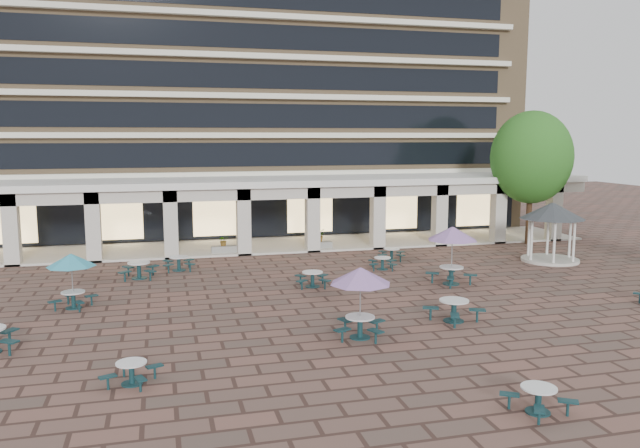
# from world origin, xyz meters

# --- Properties ---
(ground) EXTENTS (120.00, 120.00, 0.00)m
(ground) POSITION_xyz_m (0.00, 0.00, 0.00)
(ground) COLOR brown
(ground) RESTS_ON ground
(apartment_building) EXTENTS (40.00, 15.50, 25.20)m
(apartment_building) POSITION_xyz_m (0.00, 25.47, 12.60)
(apartment_building) COLOR #957954
(apartment_building) RESTS_ON ground
(retail_arcade) EXTENTS (42.00, 6.60, 4.40)m
(retail_arcade) POSITION_xyz_m (0.00, 14.80, 3.00)
(retail_arcade) COLOR white
(retail_arcade) RESTS_ON ground
(picnic_table_1) EXTENTS (1.76, 1.76, 0.69)m
(picnic_table_1) POSITION_xyz_m (2.31, -11.00, 0.41)
(picnic_table_1) COLOR #14383C
(picnic_table_1) RESTS_ON ground
(picnic_table_2) EXTENTS (2.29, 2.29, 0.85)m
(picnic_table_2) POSITION_xyz_m (3.85, -3.17, 0.51)
(picnic_table_2) COLOR #14383C
(picnic_table_2) RESTS_ON ground
(picnic_table_4) EXTENTS (1.97, 1.97, 2.28)m
(picnic_table_4) POSITION_xyz_m (-10.48, 2.41, 1.94)
(picnic_table_4) COLOR #14383C
(picnic_table_4) RESTS_ON ground
(picnic_table_5) EXTENTS (1.80, 1.80, 0.66)m
(picnic_table_5) POSITION_xyz_m (-7.84, -6.47, 0.39)
(picnic_table_5) COLOR #14383C
(picnic_table_5) RESTS_ON ground
(picnic_table_6) EXTENTS (2.18, 2.18, 2.51)m
(picnic_table_6) POSITION_xyz_m (-0.24, -4.17, 2.14)
(picnic_table_6) COLOR #14383C
(picnic_table_6) RESTS_ON ground
(picnic_table_8) EXTENTS (1.97, 1.97, 0.82)m
(picnic_table_8) POSITION_xyz_m (-8.02, 7.39, 0.49)
(picnic_table_8) COLOR #14383C
(picnic_table_8) RESTS_ON ground
(picnic_table_9) EXTENTS (1.82, 1.82, 0.73)m
(picnic_table_9) POSITION_xyz_m (-0.07, 3.55, 0.44)
(picnic_table_9) COLOR #14383C
(picnic_table_9) RESTS_ON ground
(picnic_table_10) EXTENTS (1.88, 1.88, 0.69)m
(picnic_table_10) POSITION_xyz_m (5.83, 8.59, 0.41)
(picnic_table_10) COLOR #14383C
(picnic_table_10) RESTS_ON ground
(picnic_table_11) EXTENTS (2.40, 2.40, 2.77)m
(picnic_table_11) POSITION_xyz_m (6.49, 2.39, 2.35)
(picnic_table_11) COLOR #14383C
(picnic_table_11) RESTS_ON ground
(picnic_table_12) EXTENTS (1.68, 1.68, 0.75)m
(picnic_table_12) POSITION_xyz_m (-6.04, 8.81, 0.45)
(picnic_table_12) COLOR #14383C
(picnic_table_12) RESTS_ON ground
(picnic_table_13) EXTENTS (1.74, 1.74, 0.66)m
(picnic_table_13) POSITION_xyz_m (4.46, 6.36, 0.40)
(picnic_table_13) COLOR #14383C
(picnic_table_13) RESTS_ON ground
(gazebo) EXTENTS (3.57, 3.57, 3.32)m
(gazebo) POSITION_xyz_m (14.45, 6.10, 2.50)
(gazebo) COLOR beige
(gazebo) RESTS_ON ground
(tree_east_c) EXTENTS (5.21, 5.21, 8.68)m
(tree_east_c) POSITION_xyz_m (16.49, 11.49, 5.67)
(tree_east_c) COLOR #422A1A
(tree_east_c) RESTS_ON ground
(planter_left) EXTENTS (1.50, 0.67, 1.18)m
(planter_left) POSITION_xyz_m (-3.27, 12.90, 0.44)
(planter_left) COLOR gray
(planter_left) RESTS_ON ground
(planter_right) EXTENTS (1.50, 0.88, 1.33)m
(planter_right) POSITION_xyz_m (2.70, 12.90, 0.56)
(planter_right) COLOR gray
(planter_right) RESTS_ON ground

